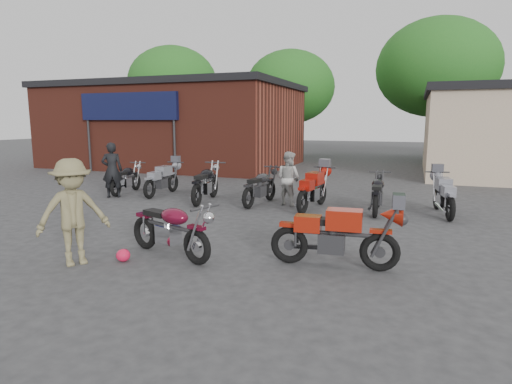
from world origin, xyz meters
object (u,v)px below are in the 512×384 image
(row_bike_0, at_px, (126,177))
(row_bike_1, at_px, (162,178))
(sportbike, at_px, (336,233))
(row_bike_5, at_px, (377,192))
(person_dark, at_px, (112,170))
(person_light, at_px, (289,178))
(helmet, at_px, (123,255))
(row_bike_2, at_px, (206,181))
(vintage_motorcycle, at_px, (170,226))
(row_bike_3, at_px, (260,185))
(row_bike_6, at_px, (444,193))
(person_tan, at_px, (73,212))
(row_bike_4, at_px, (313,187))

(row_bike_0, xyz_separation_m, row_bike_1, (1.30, 0.10, 0.03))
(sportbike, height_order, row_bike_5, sportbike)
(person_dark, xyz_separation_m, person_light, (5.48, 0.72, -0.10))
(helmet, height_order, row_bike_5, row_bike_5)
(helmet, bearing_deg, row_bike_2, 102.27)
(row_bike_5, bearing_deg, row_bike_0, 86.67)
(helmet, distance_m, row_bike_1, 6.67)
(helmet, distance_m, row_bike_5, 6.74)
(sportbike, distance_m, row_bike_5, 4.66)
(vintage_motorcycle, bearing_deg, row_bike_3, 110.62)
(helmet, height_order, row_bike_6, row_bike_6)
(helmet, height_order, row_bike_3, row_bike_3)
(person_dark, xyz_separation_m, row_bike_0, (-0.09, 0.80, -0.33))
(sportbike, xyz_separation_m, person_light, (-2.19, 4.78, 0.18))
(row_bike_2, xyz_separation_m, row_bike_3, (1.65, 0.17, -0.04))
(helmet, xyz_separation_m, row_bike_3, (0.48, 5.58, 0.45))
(person_tan, bearing_deg, row_bike_6, -7.82)
(row_bike_2, distance_m, row_bike_3, 1.66)
(row_bike_2, bearing_deg, person_tan, 176.97)
(person_light, relative_size, row_bike_3, 0.79)
(person_light, bearing_deg, row_bike_2, 32.07)
(person_tan, bearing_deg, row_bike_0, 66.27)
(row_bike_1, bearing_deg, person_light, -93.33)
(person_tan, xyz_separation_m, row_bike_5, (4.36, 6.00, -0.34))
(person_dark, bearing_deg, person_tan, 93.30)
(helmet, distance_m, person_tan, 1.09)
(person_dark, distance_m, row_bike_0, 0.87)
(row_bike_0, height_order, row_bike_2, row_bike_2)
(vintage_motorcycle, height_order, person_dark, person_dark)
(vintage_motorcycle, distance_m, sportbike, 2.85)
(row_bike_1, relative_size, row_bike_5, 1.01)
(person_tan, bearing_deg, person_dark, 69.18)
(row_bike_0, bearing_deg, person_light, -99.29)
(person_tan, height_order, row_bike_2, person_tan)
(vintage_motorcycle, height_order, person_light, person_light)
(sportbike, xyz_separation_m, row_bike_0, (-7.76, 4.87, -0.05))
(helmet, distance_m, row_bike_3, 5.61)
(row_bike_3, xyz_separation_m, row_bike_5, (3.23, 0.04, -0.01))
(person_tan, relative_size, row_bike_2, 0.85)
(row_bike_2, relative_size, row_bike_4, 1.02)
(vintage_motorcycle, height_order, row_bike_5, vintage_motorcycle)
(row_bike_1, bearing_deg, row_bike_4, -96.40)
(row_bike_2, distance_m, row_bike_5, 4.89)
(vintage_motorcycle, relative_size, person_tan, 1.10)
(sportbike, xyz_separation_m, person_dark, (-7.67, 4.06, 0.27))
(vintage_motorcycle, bearing_deg, row_bike_5, 77.86)
(row_bike_3, relative_size, row_bike_6, 1.00)
(row_bike_2, xyz_separation_m, row_bike_6, (6.48, 0.47, -0.04))
(row_bike_0, bearing_deg, row_bike_4, -101.94)
(helmet, height_order, person_light, person_light)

